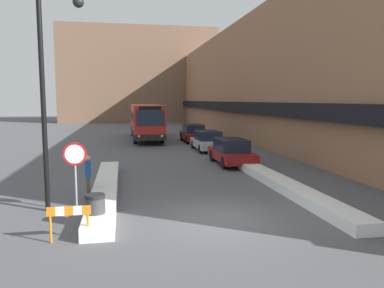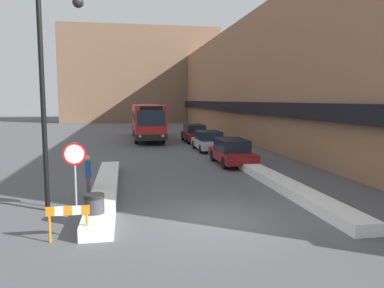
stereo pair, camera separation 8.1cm
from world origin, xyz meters
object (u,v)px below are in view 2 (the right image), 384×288
object	(u,v)px
parked_car_middle	(209,141)
stop_sign	(75,162)
city_bus	(147,120)
parked_car_front	(232,152)
construction_barricade	(68,216)
trash_bin	(95,210)
parked_car_back	(194,133)
pedestrian	(88,172)
street_lamp	(50,80)

from	to	relation	value
parked_car_middle	stop_sign	size ratio (longest dim) A/B	1.88
city_bus	parked_car_middle	size ratio (longest dim) A/B	2.69
stop_sign	parked_car_front	bearing A→B (deg)	45.89
construction_barricade	trash_bin	bearing A→B (deg)	62.18
parked_car_back	construction_barricade	distance (m)	23.54
city_bus	parked_car_middle	distance (m)	9.53
parked_car_back	pedestrian	bearing A→B (deg)	-112.55
city_bus	parked_car_middle	world-z (taller)	city_bus
street_lamp	construction_barricade	size ratio (longest dim) A/B	6.43
parked_car_front	parked_car_back	world-z (taller)	parked_car_back
parked_car_front	street_lamp	world-z (taller)	street_lamp
parked_car_front	parked_car_middle	world-z (taller)	parked_car_front
city_bus	construction_barricade	size ratio (longest dim) A/B	10.58
parked_car_back	stop_sign	bearing A→B (deg)	-111.31
parked_car_front	stop_sign	distance (m)	11.02
city_bus	street_lamp	size ratio (longest dim) A/B	1.65
city_bus	parked_car_back	world-z (taller)	city_bus
parked_car_back	trash_bin	size ratio (longest dim) A/B	4.84
city_bus	stop_sign	size ratio (longest dim) A/B	5.07
parked_car_front	parked_car_back	xyz separation A→B (m)	(0.00, 11.71, 0.03)
parked_car_back	construction_barricade	xyz separation A→B (m)	(-7.50, -22.32, -0.10)
pedestrian	trash_bin	size ratio (longest dim) A/B	1.70
street_lamp	trash_bin	size ratio (longest dim) A/B	7.44
trash_bin	construction_barricade	xyz separation A→B (m)	(-0.58, -1.10, 0.19)
stop_sign	street_lamp	xyz separation A→B (m)	(-0.69, 0.25, 2.66)
parked_car_back	street_lamp	world-z (taller)	street_lamp
parked_car_back	pedestrian	size ratio (longest dim) A/B	2.85
parked_car_front	pedestrian	world-z (taller)	pedestrian
parked_car_front	construction_barricade	world-z (taller)	parked_car_front
parked_car_back	street_lamp	distance (m)	21.36
parked_car_front	construction_barricade	bearing A→B (deg)	-125.25
pedestrian	trash_bin	distance (m)	3.45
pedestrian	trash_bin	xyz separation A→B (m)	(0.49, -3.38, -0.49)
city_bus	street_lamp	xyz separation A→B (m)	(-4.37, -22.29, 2.56)
parked_car_front	street_lamp	size ratio (longest dim) A/B	0.61
city_bus	parked_car_front	bearing A→B (deg)	-74.88
street_lamp	pedestrian	bearing A→B (deg)	58.60
street_lamp	stop_sign	bearing A→B (deg)	-19.83
parked_car_middle	street_lamp	distance (m)	16.42
trash_bin	construction_barricade	distance (m)	1.26
parked_car_middle	stop_sign	bearing A→B (deg)	-118.75
city_bus	parked_car_front	distance (m)	15.21
street_lamp	trash_bin	distance (m)	4.50
construction_barricade	pedestrian	bearing A→B (deg)	88.82
trash_bin	construction_barricade	bearing A→B (deg)	-117.82
stop_sign	trash_bin	xyz separation A→B (m)	(0.72, -1.63, -1.19)
parked_car_back	construction_barricade	world-z (taller)	parked_car_back
parked_car_front	trash_bin	bearing A→B (deg)	-126.04
parked_car_front	construction_barricade	distance (m)	12.99
city_bus	stop_sign	bearing A→B (deg)	-99.28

